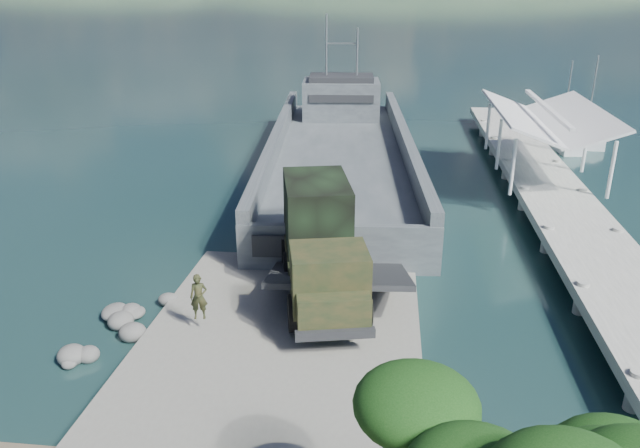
{
  "coord_description": "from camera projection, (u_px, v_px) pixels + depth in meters",
  "views": [
    {
      "loc": [
        3.57,
        -18.86,
        12.51
      ],
      "look_at": [
        0.76,
        6.0,
        2.57
      ],
      "focal_mm": 35.0,
      "sensor_mm": 36.0,
      "label": 1
    }
  ],
  "objects": [
    {
      "name": "sailboat_far",
      "position": [
        586.0,
        138.0,
        50.35
      ],
      "size": [
        2.04,
        5.89,
        7.07
      ],
      "rotation": [
        0.0,
        0.0,
        -0.06
      ],
      "color": "white",
      "rests_on": "ground"
    },
    {
      "name": "sailboat_near",
      "position": [
        562.0,
        143.0,
        48.86
      ],
      "size": [
        2.41,
        5.81,
        6.87
      ],
      "rotation": [
        0.0,
        0.0,
        0.14
      ],
      "color": "white",
      "rests_on": "ground"
    },
    {
      "name": "ground",
      "position": [
        280.0,
        351.0,
        22.41
      ],
      "size": [
        1400.0,
        1400.0,
        0.0
      ],
      "primitive_type": "plane",
      "color": "#183A3A",
      "rests_on": "ground"
    },
    {
      "name": "soldier",
      "position": [
        200.0,
        306.0,
        22.64
      ],
      "size": [
        0.7,
        0.54,
        1.73
      ],
      "primitive_type": "imported",
      "rotation": [
        0.0,
        0.0,
        0.21
      ],
      "color": "black",
      "rests_on": "boat_ramp"
    },
    {
      "name": "boat_ramp",
      "position": [
        275.0,
        361.0,
        21.39
      ],
      "size": [
        10.0,
        18.0,
        0.5
      ],
      "primitive_type": "cube",
      "color": "gray",
      "rests_on": "ground"
    },
    {
      "name": "shoreline_rocks",
      "position": [
        121.0,
        333.0,
        23.52
      ],
      "size": [
        3.2,
        5.6,
        0.9
      ],
      "primitive_type": null,
      "color": "#61615E",
      "rests_on": "ground"
    },
    {
      "name": "landing_craft",
      "position": [
        340.0,
        163.0,
        41.81
      ],
      "size": [
        11.5,
        36.41,
        10.66
      ],
      "rotation": [
        0.0,
        0.0,
        0.08
      ],
      "color": "#40474B",
      "rests_on": "ground"
    },
    {
      "name": "military_truck",
      "position": [
        320.0,
        242.0,
        25.08
      ],
      "size": [
        4.57,
        9.39,
        4.19
      ],
      "rotation": [
        0.0,
        0.0,
        0.21
      ],
      "color": "black",
      "rests_on": "boat_ramp"
    },
    {
      "name": "pier",
      "position": [
        544.0,
        170.0,
        37.8
      ],
      "size": [
        6.4,
        44.0,
        6.1
      ],
      "color": "#9B9C93",
      "rests_on": "ground"
    }
  ]
}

